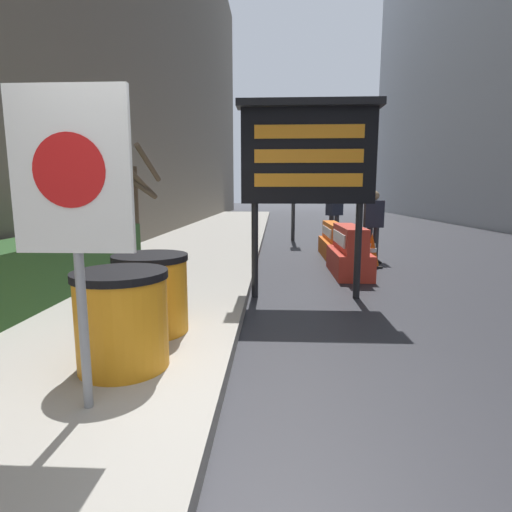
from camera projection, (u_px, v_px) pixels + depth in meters
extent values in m
plane|color=#2D2D33|center=(214.00, 440.00, 2.54)|extent=(120.00, 120.00, 0.00)
cube|color=#284C23|center=(60.00, 261.00, 5.97)|extent=(0.90, 4.60, 0.78)
cylinder|color=#4C3D2D|center=(133.00, 211.00, 9.02)|extent=(0.25, 0.25, 1.98)
cylinder|color=#4C3D2D|center=(144.00, 185.00, 8.72)|extent=(0.44, 0.77, 0.66)
cylinder|color=#4C3D2D|center=(137.00, 184.00, 8.59)|extent=(0.70, 0.60, 0.64)
cylinder|color=#4C3D2D|center=(148.00, 163.00, 8.71)|extent=(0.32, 0.94, 0.80)
cylinder|color=orange|center=(123.00, 323.00, 3.19)|extent=(0.71, 0.71, 0.73)
cylinder|color=black|center=(120.00, 275.00, 3.13)|extent=(0.74, 0.74, 0.06)
cylinder|color=orange|center=(152.00, 296.00, 4.01)|extent=(0.71, 0.71, 0.73)
cylinder|color=black|center=(150.00, 258.00, 3.95)|extent=(0.74, 0.74, 0.06)
cylinder|color=gray|center=(81.00, 294.00, 2.51)|extent=(0.06, 0.06, 1.53)
cube|color=white|center=(71.00, 171.00, 2.38)|extent=(0.74, 0.04, 0.99)
cylinder|color=red|center=(69.00, 170.00, 2.35)|extent=(0.44, 0.01, 0.44)
cylinder|color=black|center=(255.00, 251.00, 5.95)|extent=(0.10, 0.10, 1.41)
cylinder|color=black|center=(358.00, 252.00, 5.88)|extent=(0.10, 0.10, 1.41)
cube|color=black|center=(308.00, 157.00, 5.71)|extent=(1.90, 0.24, 1.33)
cube|color=black|center=(309.00, 104.00, 5.52)|extent=(2.02, 0.34, 0.10)
cube|color=orange|center=(309.00, 131.00, 5.53)|extent=(1.52, 0.02, 0.19)
cube|color=orange|center=(309.00, 156.00, 5.58)|extent=(1.52, 0.02, 0.19)
cube|color=orange|center=(308.00, 180.00, 5.63)|extent=(1.52, 0.02, 0.19)
cube|color=red|center=(349.00, 262.00, 7.73)|extent=(0.65, 1.69, 0.47)
cube|color=red|center=(350.00, 238.00, 7.66)|extent=(0.39, 1.69, 0.47)
cube|color=white|center=(339.00, 238.00, 7.67)|extent=(0.02, 1.35, 0.23)
cube|color=orange|center=(333.00, 248.00, 9.85)|extent=(0.51, 1.95, 0.42)
cube|color=orange|center=(333.00, 231.00, 9.78)|extent=(0.31, 1.95, 0.42)
cube|color=white|center=(327.00, 231.00, 9.79)|extent=(0.02, 1.56, 0.21)
cube|color=black|center=(372.00, 266.00, 8.47)|extent=(0.36, 0.36, 0.04)
cone|color=#EA560F|center=(373.00, 251.00, 8.42)|extent=(0.29, 0.29, 0.60)
cylinder|color=white|center=(373.00, 250.00, 8.41)|extent=(0.16, 0.16, 0.08)
cube|color=black|center=(356.00, 270.00, 8.10)|extent=(0.43, 0.43, 0.04)
cone|color=#EA560F|center=(357.00, 251.00, 8.04)|extent=(0.34, 0.34, 0.73)
cylinder|color=white|center=(357.00, 249.00, 8.04)|extent=(0.20, 0.20, 0.10)
cube|color=black|center=(371.00, 261.00, 9.09)|extent=(0.38, 0.38, 0.04)
cone|color=#EA560F|center=(372.00, 247.00, 9.04)|extent=(0.30, 0.30, 0.64)
cylinder|color=white|center=(372.00, 245.00, 9.04)|extent=(0.17, 0.17, 0.09)
cylinder|color=#2D2D30|center=(294.00, 185.00, 12.87)|extent=(0.12, 0.12, 3.62)
cube|color=#23281E|center=(294.00, 140.00, 12.50)|extent=(0.28, 0.28, 0.84)
sphere|color=#360605|center=(295.00, 130.00, 12.30)|extent=(0.15, 0.15, 0.15)
sphere|color=gold|center=(295.00, 139.00, 12.35)|extent=(0.15, 0.15, 0.15)
sphere|color=black|center=(295.00, 149.00, 12.39)|extent=(0.15, 0.15, 0.15)
cylinder|color=#333338|center=(369.00, 244.00, 9.28)|extent=(0.13, 0.13, 0.78)
cylinder|color=#333338|center=(376.00, 244.00, 9.27)|extent=(0.13, 0.13, 0.78)
cube|color=#232838|center=(374.00, 214.00, 9.16)|extent=(0.43, 0.27, 0.62)
sphere|color=#9B825B|center=(375.00, 196.00, 9.10)|extent=(0.21, 0.21, 0.21)
cylinder|color=#333338|center=(331.00, 229.00, 12.39)|extent=(0.14, 0.14, 0.88)
cylinder|color=#333338|center=(336.00, 229.00, 12.38)|extent=(0.14, 0.14, 0.88)
cube|color=#232838|center=(335.00, 204.00, 12.26)|extent=(0.55, 0.51, 0.70)
sphere|color=#CE6172|center=(335.00, 189.00, 12.19)|extent=(0.24, 0.24, 0.24)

